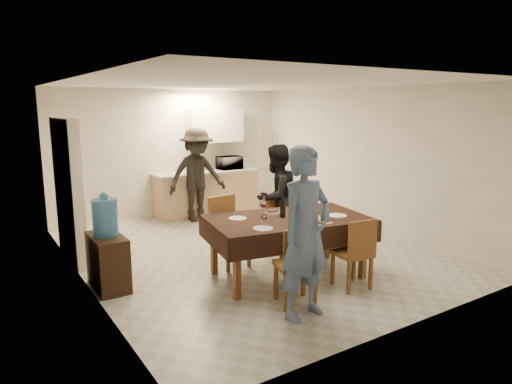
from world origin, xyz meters
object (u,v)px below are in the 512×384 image
at_px(water_pitcher, 311,207).
at_px(person_near, 306,233).
at_px(console, 108,262).
at_px(person_kitchen, 197,175).
at_px(dining_table, 288,220).
at_px(wine_bottle, 283,206).
at_px(microwave, 230,163).
at_px(water_jug, 105,218).
at_px(person_far, 276,198).
at_px(savoury_tart, 312,221).

relative_size(water_pitcher, person_near, 0.12).
xyz_separation_m(console, water_pitcher, (2.49, -0.95, 0.58)).
bearing_deg(person_kitchen, dining_table, -95.15).
relative_size(wine_bottle, microwave, 0.62).
bearing_deg(water_jug, wine_bottle, -22.00).
distance_m(person_far, person_kitchen, 2.36).
distance_m(wine_bottle, person_far, 1.17).
height_order(water_jug, microwave, microwave).
bearing_deg(person_kitchen, water_pitcher, -89.27).
relative_size(wine_bottle, person_far, 0.19).
distance_m(water_jug, savoury_tart, 2.58).
bearing_deg(console, person_kitchen, 45.63).
xyz_separation_m(console, person_far, (2.69, 0.15, 0.50)).
distance_m(wine_bottle, water_pitcher, 0.41).
height_order(console, water_pitcher, water_pitcher).
xyz_separation_m(dining_table, water_pitcher, (0.35, -0.05, 0.15)).
distance_m(microwave, person_kitchen, 1.10).
relative_size(dining_table, person_near, 1.21).
bearing_deg(wine_bottle, water_pitcher, -14.04).
distance_m(savoury_tart, microwave, 4.40).
bearing_deg(wine_bottle, person_kitchen, 83.93).
height_order(water_pitcher, savoury_tart, water_pitcher).
bearing_deg(microwave, dining_table, 71.37).
xyz_separation_m(water_jug, person_near, (1.59, -1.95, 0.02)).
height_order(wine_bottle, savoury_tart, wine_bottle).
xyz_separation_m(console, microwave, (3.44, 2.95, 0.71)).
distance_m(water_jug, person_near, 2.51).
distance_m(water_pitcher, person_near, 1.35).
relative_size(dining_table, console, 3.07).
relative_size(console, person_near, 0.39).
xyz_separation_m(dining_table, console, (-2.14, 0.90, -0.43)).
distance_m(console, savoury_tart, 2.63).
bearing_deg(person_near, microwave, 60.69).
bearing_deg(console, wine_bottle, -22.00).
bearing_deg(microwave, water_pitcher, 76.34).
bearing_deg(microwave, person_far, 75.05).
bearing_deg(dining_table, person_far, 72.71).
xyz_separation_m(savoury_tart, person_kitchen, (0.21, 3.78, 0.08)).
bearing_deg(water_pitcher, wine_bottle, 165.96).
bearing_deg(person_kitchen, person_near, -100.90).
bearing_deg(person_near, wine_bottle, 56.91).
distance_m(console, person_far, 2.74).
bearing_deg(savoury_tart, wine_bottle, 109.23).
height_order(console, person_near, person_near).
relative_size(water_pitcher, savoury_tart, 0.51).
bearing_deg(person_far, person_kitchen, -100.93).
height_order(console, savoury_tart, savoury_tart).
relative_size(water_jug, person_near, 0.25).
distance_m(water_pitcher, savoury_tart, 0.42).
relative_size(savoury_tart, person_kitchen, 0.23).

